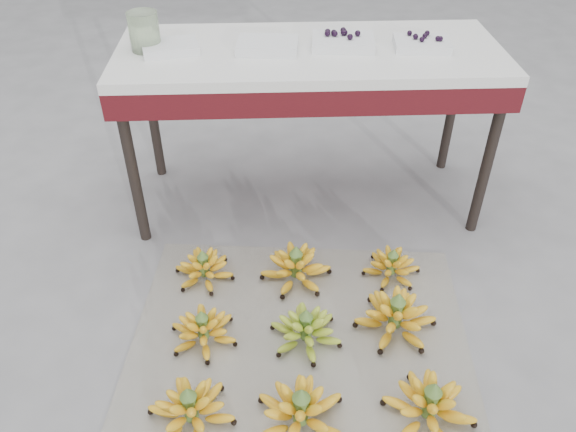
{
  "coord_description": "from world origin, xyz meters",
  "views": [
    {
      "loc": [
        -0.04,
        -1.29,
        1.66
      ],
      "look_at": [
        0.04,
        0.43,
        0.32
      ],
      "focal_mm": 35.0,
      "sensor_mm": 36.0,
      "label": 1
    }
  ],
  "objects_px": {
    "bunch_front_right": "(430,406)",
    "glass_jar": "(144,31)",
    "tray_far_left": "(170,47)",
    "tray_right": "(343,41)",
    "bunch_back_left": "(204,268)",
    "newspaper_mat": "(300,341)",
    "bunch_front_left": "(191,410)",
    "tray_far_right": "(422,43)",
    "tray_left": "(267,45)",
    "bunch_front_center": "(301,412)",
    "bunch_back_center": "(296,267)",
    "bunch_mid_left": "(203,330)",
    "bunch_mid_right": "(396,316)",
    "bunch_back_right": "(392,266)",
    "vendor_table": "(309,69)",
    "bunch_mid_center": "(306,330)"
  },
  "relations": [
    {
      "from": "bunch_back_left",
      "to": "tray_far_right",
      "type": "distance_m",
      "value": 1.3
    },
    {
      "from": "tray_far_left",
      "to": "tray_right",
      "type": "xyz_separation_m",
      "value": [
        0.71,
        0.02,
        0.0
      ]
    },
    {
      "from": "bunch_front_left",
      "to": "bunch_front_center",
      "type": "relative_size",
      "value": 1.13
    },
    {
      "from": "bunch_mid_right",
      "to": "tray_far_right",
      "type": "height_order",
      "value": "tray_far_right"
    },
    {
      "from": "bunch_front_right",
      "to": "bunch_back_right",
      "type": "bearing_deg",
      "value": 76.8
    },
    {
      "from": "bunch_back_left",
      "to": "tray_far_left",
      "type": "distance_m",
      "value": 0.92
    },
    {
      "from": "bunch_front_right",
      "to": "glass_jar",
      "type": "distance_m",
      "value": 1.78
    },
    {
      "from": "tray_left",
      "to": "tray_far_left",
      "type": "bearing_deg",
      "value": 179.63
    },
    {
      "from": "tray_far_left",
      "to": "vendor_table",
      "type": "bearing_deg",
      "value": 1.05
    },
    {
      "from": "bunch_back_right",
      "to": "tray_left",
      "type": "xyz_separation_m",
      "value": [
        -0.49,
        0.56,
        0.74
      ]
    },
    {
      "from": "bunch_back_left",
      "to": "newspaper_mat",
      "type": "bearing_deg",
      "value": -29.97
    },
    {
      "from": "newspaper_mat",
      "to": "bunch_front_right",
      "type": "height_order",
      "value": "bunch_front_right"
    },
    {
      "from": "bunch_mid_left",
      "to": "tray_far_left",
      "type": "relative_size",
      "value": 1.31
    },
    {
      "from": "bunch_back_right",
      "to": "bunch_back_center",
      "type": "bearing_deg",
      "value": -157.09
    },
    {
      "from": "bunch_front_right",
      "to": "tray_left",
      "type": "relative_size",
      "value": 1.34
    },
    {
      "from": "bunch_front_right",
      "to": "bunch_back_left",
      "type": "distance_m",
      "value": 1.04
    },
    {
      "from": "newspaper_mat",
      "to": "bunch_mid_left",
      "type": "distance_m",
      "value": 0.36
    },
    {
      "from": "bunch_mid_center",
      "to": "bunch_back_right",
      "type": "xyz_separation_m",
      "value": [
        0.38,
        0.33,
        -0.01
      ]
    },
    {
      "from": "bunch_front_left",
      "to": "bunch_back_right",
      "type": "distance_m",
      "value": 1.01
    },
    {
      "from": "bunch_back_left",
      "to": "glass_jar",
      "type": "distance_m",
      "value": 1.0
    },
    {
      "from": "bunch_mid_center",
      "to": "bunch_back_center",
      "type": "xyz_separation_m",
      "value": [
        -0.02,
        0.33,
        0.0
      ]
    },
    {
      "from": "bunch_front_left",
      "to": "bunch_mid_right",
      "type": "bearing_deg",
      "value": 50.69
    },
    {
      "from": "tray_far_right",
      "to": "bunch_mid_left",
      "type": "bearing_deg",
      "value": -136.36
    },
    {
      "from": "bunch_mid_left",
      "to": "bunch_back_center",
      "type": "relative_size",
      "value": 0.88
    },
    {
      "from": "tray_far_right",
      "to": "bunch_front_left",
      "type": "bearing_deg",
      "value": -127.49
    },
    {
      "from": "bunch_mid_right",
      "to": "tray_far_left",
      "type": "bearing_deg",
      "value": 139.36
    },
    {
      "from": "bunch_front_left",
      "to": "tray_far_right",
      "type": "relative_size",
      "value": 1.55
    },
    {
      "from": "bunch_front_center",
      "to": "bunch_back_center",
      "type": "xyz_separation_m",
      "value": [
        0.02,
        0.68,
        -0.0
      ]
    },
    {
      "from": "bunch_front_left",
      "to": "tray_far_left",
      "type": "relative_size",
      "value": 1.48
    },
    {
      "from": "glass_jar",
      "to": "vendor_table",
      "type": "bearing_deg",
      "value": -0.88
    },
    {
      "from": "tray_left",
      "to": "glass_jar",
      "type": "xyz_separation_m",
      "value": [
        -0.5,
        0.02,
        0.06
      ]
    },
    {
      "from": "tray_far_left",
      "to": "bunch_mid_right",
      "type": "bearing_deg",
      "value": -44.92
    },
    {
      "from": "newspaper_mat",
      "to": "bunch_back_left",
      "type": "relative_size",
      "value": 4.23
    },
    {
      "from": "newspaper_mat",
      "to": "tray_right",
      "type": "distance_m",
      "value": 1.24
    },
    {
      "from": "bunch_front_right",
      "to": "vendor_table",
      "type": "distance_m",
      "value": 1.42
    },
    {
      "from": "newspaper_mat",
      "to": "tray_far_left",
      "type": "xyz_separation_m",
      "value": [
        -0.49,
        0.9,
        0.79
      ]
    },
    {
      "from": "bunch_back_right",
      "to": "tray_far_right",
      "type": "bearing_deg",
      "value": 97.91
    },
    {
      "from": "bunch_mid_center",
      "to": "tray_right",
      "type": "relative_size",
      "value": 1.21
    },
    {
      "from": "tray_left",
      "to": "glass_jar",
      "type": "distance_m",
      "value": 0.5
    },
    {
      "from": "vendor_table",
      "to": "tray_left",
      "type": "height_order",
      "value": "tray_left"
    },
    {
      "from": "bunch_mid_left",
      "to": "tray_far_right",
      "type": "distance_m",
      "value": 1.45
    },
    {
      "from": "bunch_mid_right",
      "to": "tray_right",
      "type": "bearing_deg",
      "value": 103.23
    },
    {
      "from": "tray_right",
      "to": "bunch_back_right",
      "type": "bearing_deg",
      "value": -73.0
    },
    {
      "from": "bunch_mid_center",
      "to": "bunch_mid_right",
      "type": "height_order",
      "value": "bunch_mid_right"
    },
    {
      "from": "bunch_mid_right",
      "to": "bunch_back_right",
      "type": "distance_m",
      "value": 0.29
    },
    {
      "from": "bunch_back_left",
      "to": "tray_right",
      "type": "distance_m",
      "value": 1.11
    },
    {
      "from": "bunch_front_right",
      "to": "bunch_mid_center",
      "type": "relative_size",
      "value": 1.07
    },
    {
      "from": "bunch_front_right",
      "to": "tray_far_left",
      "type": "height_order",
      "value": "tray_far_left"
    },
    {
      "from": "bunch_back_center",
      "to": "vendor_table",
      "type": "distance_m",
      "value": 0.85
    },
    {
      "from": "vendor_table",
      "to": "tray_far_left",
      "type": "relative_size",
      "value": 6.38
    }
  ]
}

